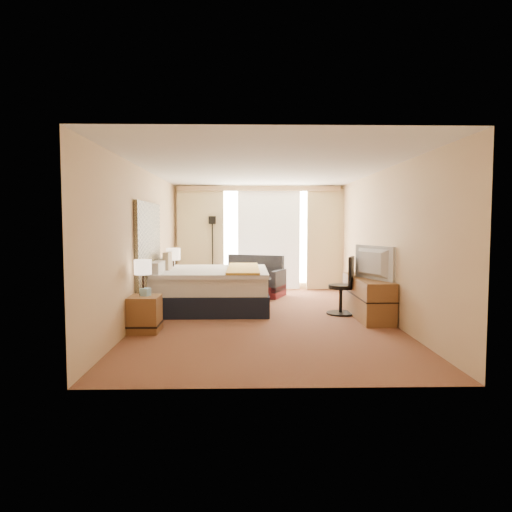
{
  "coord_description": "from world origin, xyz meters",
  "views": [
    {
      "loc": [
        -0.32,
        -7.96,
        1.64
      ],
      "look_at": [
        -0.14,
        0.4,
        1.06
      ],
      "focal_mm": 32.0,
      "sensor_mm": 36.0,
      "label": 1
    }
  ],
  "objects_px": {
    "media_dresser": "(367,297)",
    "lamp_right": "(173,255)",
    "bed": "(208,288)",
    "floor_lamp": "(212,238)",
    "television": "(369,263)",
    "lamp_left": "(143,268)",
    "nightstand_right": "(171,290)",
    "nightstand_left": "(145,314)",
    "loveseat": "(252,282)",
    "desk_chair": "(344,289)"
  },
  "relations": [
    {
      "from": "nightstand_right",
      "to": "floor_lamp",
      "type": "bearing_deg",
      "value": 68.73
    },
    {
      "from": "loveseat",
      "to": "bed",
      "type": "bearing_deg",
      "value": -95.58
    },
    {
      "from": "desk_chair",
      "to": "media_dresser",
      "type": "bearing_deg",
      "value": -10.85
    },
    {
      "from": "media_dresser",
      "to": "lamp_right",
      "type": "xyz_separation_m",
      "value": [
        -3.65,
        1.45,
        0.66
      ]
    },
    {
      "from": "loveseat",
      "to": "desk_chair",
      "type": "bearing_deg",
      "value": -31.41
    },
    {
      "from": "media_dresser",
      "to": "lamp_left",
      "type": "bearing_deg",
      "value": -164.82
    },
    {
      "from": "loveseat",
      "to": "nightstand_left",
      "type": "bearing_deg",
      "value": -92.99
    },
    {
      "from": "lamp_right",
      "to": "nightstand_right",
      "type": "bearing_deg",
      "value": 175.66
    },
    {
      "from": "floor_lamp",
      "to": "television",
      "type": "relative_size",
      "value": 1.83
    },
    {
      "from": "loveseat",
      "to": "lamp_left",
      "type": "height_order",
      "value": "lamp_left"
    },
    {
      "from": "lamp_right",
      "to": "floor_lamp",
      "type": "bearing_deg",
      "value": 70.11
    },
    {
      "from": "bed",
      "to": "floor_lamp",
      "type": "relative_size",
      "value": 1.24
    },
    {
      "from": "media_dresser",
      "to": "desk_chair",
      "type": "height_order",
      "value": "desk_chair"
    },
    {
      "from": "lamp_left",
      "to": "floor_lamp",
      "type": "bearing_deg",
      "value": 80.17
    },
    {
      "from": "television",
      "to": "nightstand_right",
      "type": "bearing_deg",
      "value": 42.27
    },
    {
      "from": "loveseat",
      "to": "floor_lamp",
      "type": "bearing_deg",
      "value": 162.11
    },
    {
      "from": "media_dresser",
      "to": "television",
      "type": "height_order",
      "value": "television"
    },
    {
      "from": "lamp_left",
      "to": "desk_chair",
      "type": "bearing_deg",
      "value": 20.3
    },
    {
      "from": "bed",
      "to": "desk_chair",
      "type": "xyz_separation_m",
      "value": [
        2.52,
        -0.62,
        0.07
      ]
    },
    {
      "from": "media_dresser",
      "to": "television",
      "type": "relative_size",
      "value": 1.79
    },
    {
      "from": "bed",
      "to": "loveseat",
      "type": "distance_m",
      "value": 1.86
    },
    {
      "from": "media_dresser",
      "to": "lamp_left",
      "type": "relative_size",
      "value": 3.25
    },
    {
      "from": "bed",
      "to": "lamp_left",
      "type": "bearing_deg",
      "value": -114.16
    },
    {
      "from": "nightstand_right",
      "to": "lamp_left",
      "type": "distance_m",
      "value": 2.56
    },
    {
      "from": "nightstand_left",
      "to": "media_dresser",
      "type": "xyz_separation_m",
      "value": [
        3.7,
        1.05,
        0.07
      ]
    },
    {
      "from": "nightstand_left",
      "to": "lamp_right",
      "type": "xyz_separation_m",
      "value": [
        0.05,
        2.5,
        0.74
      ]
    },
    {
      "from": "television",
      "to": "floor_lamp",
      "type": "bearing_deg",
      "value": 16.9
    },
    {
      "from": "bed",
      "to": "floor_lamp",
      "type": "bearing_deg",
      "value": 92.06
    },
    {
      "from": "nightstand_left",
      "to": "television",
      "type": "height_order",
      "value": "television"
    },
    {
      "from": "floor_lamp",
      "to": "nightstand_left",
      "type": "bearing_deg",
      "value": -99.4
    },
    {
      "from": "floor_lamp",
      "to": "desk_chair",
      "type": "xyz_separation_m",
      "value": [
        2.61,
        -3.07,
        -0.83
      ]
    },
    {
      "from": "lamp_right",
      "to": "lamp_left",
      "type": "bearing_deg",
      "value": -91.77
    },
    {
      "from": "media_dresser",
      "to": "floor_lamp",
      "type": "bearing_deg",
      "value": 132.08
    },
    {
      "from": "media_dresser",
      "to": "desk_chair",
      "type": "xyz_separation_m",
      "value": [
        -0.37,
        0.23,
        0.12
      ]
    },
    {
      "from": "media_dresser",
      "to": "desk_chair",
      "type": "bearing_deg",
      "value": 147.95
    },
    {
      "from": "media_dresser",
      "to": "bed",
      "type": "distance_m",
      "value": 3.01
    },
    {
      "from": "nightstand_left",
      "to": "nightstand_right",
      "type": "xyz_separation_m",
      "value": [
        0.0,
        2.5,
        0.0
      ]
    },
    {
      "from": "floor_lamp",
      "to": "media_dresser",
      "type": "bearing_deg",
      "value": -47.92
    },
    {
      "from": "bed",
      "to": "media_dresser",
      "type": "bearing_deg",
      "value": -16.38
    },
    {
      "from": "media_dresser",
      "to": "lamp_right",
      "type": "bearing_deg",
      "value": 158.39
    },
    {
      "from": "nightstand_right",
      "to": "loveseat",
      "type": "bearing_deg",
      "value": 31.76
    },
    {
      "from": "lamp_left",
      "to": "television",
      "type": "bearing_deg",
      "value": 11.33
    },
    {
      "from": "nightstand_left",
      "to": "desk_chair",
      "type": "xyz_separation_m",
      "value": [
        3.33,
        1.28,
        0.2
      ]
    },
    {
      "from": "lamp_right",
      "to": "television",
      "type": "xyz_separation_m",
      "value": [
        3.6,
        -1.72,
        -0.03
      ]
    },
    {
      "from": "loveseat",
      "to": "television",
      "type": "xyz_separation_m",
      "value": [
        1.97,
        -2.76,
        0.69
      ]
    },
    {
      "from": "nightstand_left",
      "to": "lamp_right",
      "type": "bearing_deg",
      "value": 88.87
    },
    {
      "from": "lamp_left",
      "to": "television",
      "type": "xyz_separation_m",
      "value": [
        3.68,
        0.74,
        0.01
      ]
    },
    {
      "from": "nightstand_left",
      "to": "lamp_left",
      "type": "relative_size",
      "value": 0.99
    },
    {
      "from": "nightstand_left",
      "to": "lamp_right",
      "type": "distance_m",
      "value": 2.6
    },
    {
      "from": "floor_lamp",
      "to": "lamp_left",
      "type": "relative_size",
      "value": 3.32
    }
  ]
}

